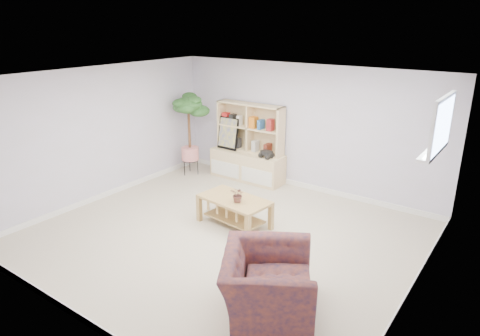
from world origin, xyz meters
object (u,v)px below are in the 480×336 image
Objects in this scene: coffee_table at (234,212)px; storage_unit at (247,143)px; armchair at (268,280)px; floor_tree at (189,135)px.

storage_unit is at bearing 125.76° from coffee_table.
armchair is (1.59, -1.54, 0.19)m from coffee_table.
floor_tree is at bearing 153.94° from coffee_table.
storage_unit is at bearing 19.99° from floor_tree.
coffee_table is 2.71m from floor_tree.
floor_tree is (-2.21, 1.42, 0.63)m from coffee_table.
floor_tree is at bearing 21.57° from armchair.
storage_unit is 1.39× the size of armchair.
armchair is at bearing -37.37° from coffee_table.
coffee_table is 2.22m from armchair.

